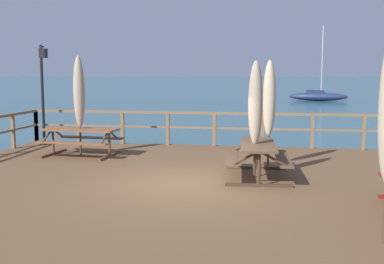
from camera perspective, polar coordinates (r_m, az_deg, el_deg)
The scene contains 10 objects.
ground_plane at distance 10.33m, azimuth -0.73°, elevation -9.82°, with size 600.00×600.00×0.00m, color #2D5B6B.
wooden_deck at distance 10.23m, azimuth -0.73°, elevation -8.01°, with size 12.43×10.72×0.67m, color brown.
railing_waterside_far at distance 15.12m, azimuth 2.69°, elevation 1.07°, with size 12.23×0.10×1.09m.
picnic_table_back_right at distance 10.73m, azimuth 7.86°, elevation -2.43°, with size 1.53×2.23×0.78m.
picnic_table_back_left at distance 13.75m, azimuth -13.19°, elevation -0.45°, with size 2.19×1.55×0.78m.
patio_umbrella_tall_back_left at distance 10.58m, azimuth 7.60°, elevation 3.37°, with size 0.32×0.32×2.60m.
patio_umbrella_short_front at distance 13.73m, azimuth -13.38°, elevation 4.65°, with size 0.32×0.32×2.80m.
patio_umbrella_short_back at distance 11.97m, azimuth 9.23°, elevation 3.91°, with size 0.32×0.32×2.64m.
lamp_post_hooked at distance 15.91m, azimuth -17.44°, elevation 6.03°, with size 0.45×0.60×3.20m.
sailboat_distant at distance 51.62m, azimuth 14.84°, elevation 4.19°, with size 6.17×2.43×7.72m.
Camera 1 is at (1.72, -9.72, 3.03)m, focal length 44.54 mm.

